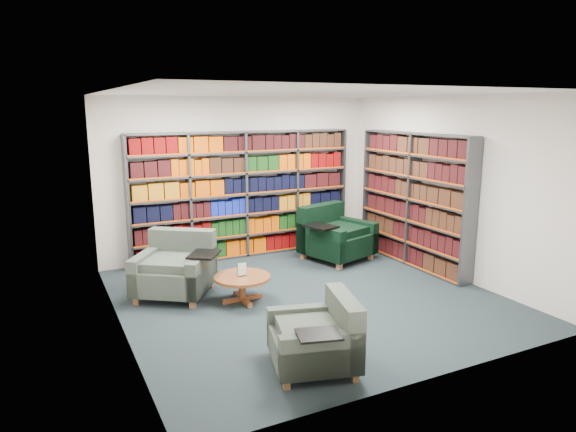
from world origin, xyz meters
name	(u,v)px	position (x,y,z in m)	size (l,w,h in m)	color
room_shell	(308,199)	(0.00, 0.00, 1.40)	(5.02, 5.02, 2.82)	#1A242A
bookshelf_back	(244,195)	(0.00, 2.34, 1.10)	(4.00, 0.28, 2.20)	#47494F
bookshelf_right	(414,200)	(2.34, 0.60, 1.10)	(0.28, 2.50, 2.20)	#47494F
chair_teal_left	(177,270)	(-1.60, 0.95, 0.35)	(1.35, 1.35, 0.88)	#092431
chair_green_right	(333,237)	(1.32, 1.47, 0.37)	(1.34, 1.27, 0.93)	black
chair_teal_front	(321,340)	(-0.83, -1.82, 0.30)	(1.02, 1.08, 0.75)	#092431
coffee_table	(242,281)	(-0.87, 0.25, 0.29)	(0.77, 0.77, 0.54)	brown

